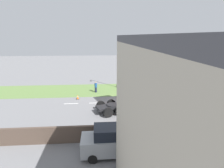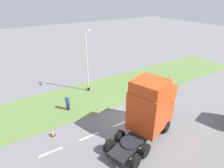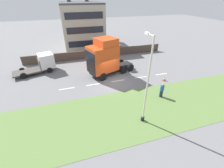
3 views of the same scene
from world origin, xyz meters
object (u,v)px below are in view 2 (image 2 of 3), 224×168
object	(u,v)px
lorry_cab	(150,108)
traffic_cone_lead	(52,133)
pedestrian	(68,103)
lamp_post	(87,64)

from	to	relation	value
lorry_cab	traffic_cone_lead	distance (m)	8.23
pedestrian	traffic_cone_lead	world-z (taller)	pedestrian
traffic_cone_lead	lorry_cab	bearing A→B (deg)	60.86
pedestrian	lamp_post	bearing A→B (deg)	125.99
lamp_post	lorry_cab	bearing A→B (deg)	5.67
lorry_cab	traffic_cone_lead	world-z (taller)	lorry_cab
lorry_cab	lamp_post	distance (m)	9.49
lamp_post	pedestrian	world-z (taller)	lamp_post
lorry_cab	pedestrian	xyz separation A→B (m)	(-6.82, -4.47, -1.69)
lorry_cab	pedestrian	size ratio (longest dim) A/B	4.19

